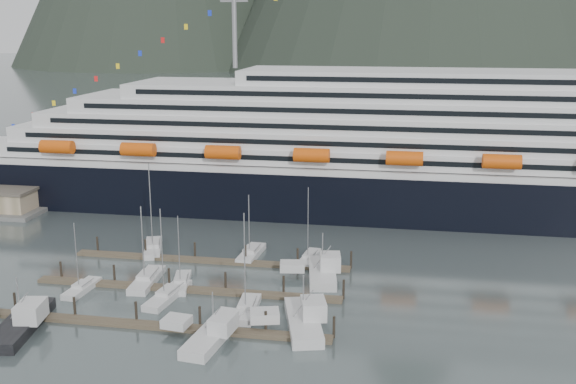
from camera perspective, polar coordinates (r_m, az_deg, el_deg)
name	(u,v)px	position (r m, az deg, el deg)	size (l,w,h in m)	color
ground	(212,301)	(100.83, -6.47, -9.13)	(1600.00, 1600.00, 0.00)	#424E4E
cruise_ship	(419,157)	(146.30, 11.03, 2.94)	(210.00, 30.40, 50.30)	black
dock_near	(155,325)	(93.64, -11.17, -10.99)	(48.18, 2.28, 3.20)	#4E4132
dock_mid	(186,289)	(104.81, -8.61, -8.10)	(48.18, 2.28, 3.20)	#4E4132
dock_far	(211,260)	(116.37, -6.58, -5.76)	(48.18, 2.28, 3.20)	#4E4132
sailboat_a	(82,289)	(108.13, -17.05, -7.82)	(2.86, 8.27, 11.43)	silver
sailboat_b	(181,283)	(106.84, -9.04, -7.62)	(4.30, 9.46, 11.91)	silver
sailboat_c	(147,281)	(108.71, -11.85, -7.35)	(3.65, 10.98, 13.33)	silver
sailboat_d	(168,296)	(102.43, -10.14, -8.63)	(4.04, 11.47, 14.53)	silver
sailboat_e	(153,248)	(123.57, -11.35, -4.68)	(6.10, 11.17, 16.82)	silver
sailboat_f	(251,254)	(118.38, -3.14, -5.27)	(3.36, 9.95, 11.87)	silver
sailboat_g	(309,258)	(116.29, 1.79, -5.63)	(3.15, 9.15, 13.51)	silver
sailboat_h	(247,310)	(96.37, -3.52, -9.90)	(3.32, 9.64, 15.33)	silver
trawler_a	(20,322)	(97.78, -21.77, -10.22)	(11.11, 15.27, 8.19)	black
trawler_c	(212,332)	(89.33, -6.42, -11.66)	(10.04, 14.12, 7.04)	silver
trawler_d	(302,320)	(91.75, 1.20, -10.78)	(10.94, 14.20, 8.16)	silver
trawler_e	(321,271)	(108.71, 2.84, -6.73)	(10.02, 13.12, 8.26)	silver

